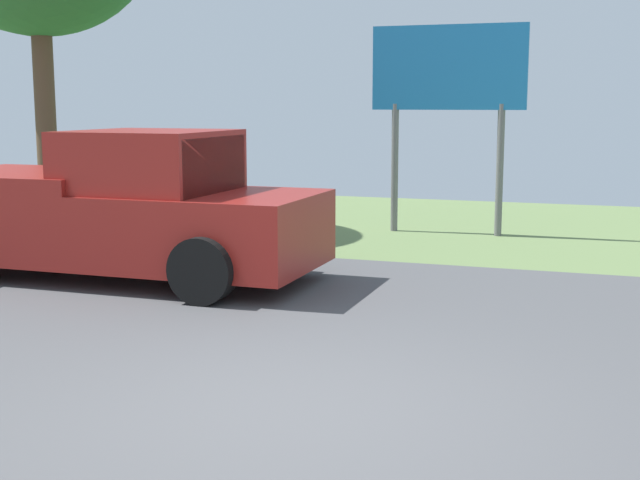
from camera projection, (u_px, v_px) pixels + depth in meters
name	position (u px, v px, depth m)	size (l,w,h in m)	color
ground_plane	(394.00, 321.00, 9.03)	(40.00, 22.00, 0.20)	#4C4C4F
pickup_truck	(119.00, 210.00, 10.92)	(5.20, 2.28, 1.88)	maroon
roadside_billboard	(448.00, 83.00, 14.38)	(2.60, 0.12, 3.50)	slate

